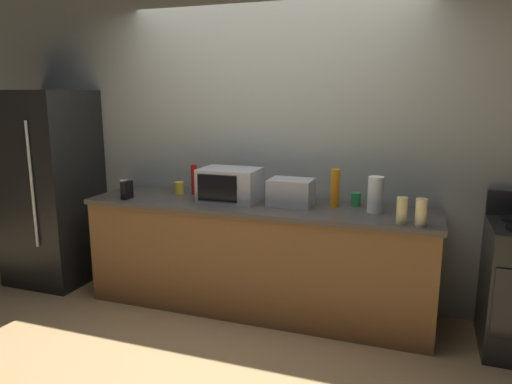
# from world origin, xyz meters

# --- Properties ---
(ground_plane) EXTENTS (8.00, 8.00, 0.00)m
(ground_plane) POSITION_xyz_m (0.00, 0.00, 0.00)
(ground_plane) COLOR tan
(back_wall) EXTENTS (6.40, 0.10, 2.70)m
(back_wall) POSITION_xyz_m (0.00, 0.81, 1.35)
(back_wall) COLOR #9EA399
(back_wall) RESTS_ON ground_plane
(counter_run) EXTENTS (2.84, 0.64, 0.90)m
(counter_run) POSITION_xyz_m (0.00, 0.40, 0.45)
(counter_run) COLOR brown
(counter_run) RESTS_ON ground_plane
(refrigerator) EXTENTS (0.72, 0.73, 1.80)m
(refrigerator) POSITION_xyz_m (-2.05, 0.40, 0.90)
(refrigerator) COLOR black
(refrigerator) RESTS_ON ground_plane
(microwave) EXTENTS (0.48, 0.35, 0.27)m
(microwave) POSITION_xyz_m (-0.24, 0.45, 1.04)
(microwave) COLOR #B7BABF
(microwave) RESTS_ON counter_run
(toaster_oven) EXTENTS (0.34, 0.26, 0.21)m
(toaster_oven) POSITION_xyz_m (0.27, 0.46, 1.01)
(toaster_oven) COLOR #B7BABF
(toaster_oven) RESTS_ON counter_run
(paper_towel_roll) EXTENTS (0.12, 0.12, 0.27)m
(paper_towel_roll) POSITION_xyz_m (0.92, 0.45, 1.04)
(paper_towel_roll) COLOR white
(paper_towel_roll) RESTS_ON counter_run
(cordless_phone) EXTENTS (0.06, 0.11, 0.15)m
(cordless_phone) POSITION_xyz_m (-1.09, 0.23, 0.98)
(cordless_phone) COLOR black
(cordless_phone) RESTS_ON counter_run
(bottle_vinegar) EXTENTS (0.07, 0.07, 0.18)m
(bottle_vinegar) POSITION_xyz_m (1.13, 0.18, 0.99)
(bottle_vinegar) COLOR beige
(bottle_vinegar) RESTS_ON counter_run
(bottle_dish_soap) EXTENTS (0.07, 0.07, 0.30)m
(bottle_dish_soap) POSITION_xyz_m (0.61, 0.52, 1.05)
(bottle_dish_soap) COLOR orange
(bottle_dish_soap) RESTS_ON counter_run
(bottle_hot_sauce) EXTENTS (0.06, 0.06, 0.26)m
(bottle_hot_sauce) POSITION_xyz_m (-0.64, 0.59, 1.03)
(bottle_hot_sauce) COLOR red
(bottle_hot_sauce) RESTS_ON counter_run
(bottle_hand_soap) EXTENTS (0.08, 0.08, 0.19)m
(bottle_hand_soap) POSITION_xyz_m (1.25, 0.17, 0.99)
(bottle_hand_soap) COLOR beige
(bottle_hand_soap) RESTS_ON counter_run
(mug_white) EXTENTS (0.08, 0.08, 0.11)m
(mug_white) POSITION_xyz_m (-1.27, 0.46, 0.95)
(mug_white) COLOR white
(mug_white) RESTS_ON counter_run
(mug_yellow) EXTENTS (0.08, 0.08, 0.11)m
(mug_yellow) POSITION_xyz_m (-0.77, 0.55, 0.95)
(mug_yellow) COLOR yellow
(mug_yellow) RESTS_ON counter_run
(mug_green) EXTENTS (0.08, 0.08, 0.11)m
(mug_green) POSITION_xyz_m (0.76, 0.61, 0.95)
(mug_green) COLOR #2D8C47
(mug_green) RESTS_ON counter_run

